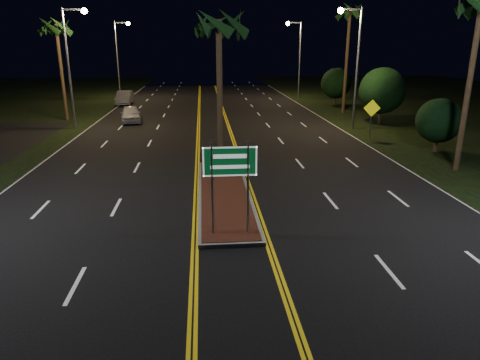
{
  "coord_description": "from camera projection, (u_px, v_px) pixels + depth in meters",
  "views": [
    {
      "loc": [
        -0.85,
        -10.77,
        6.37
      ],
      "look_at": [
        0.37,
        3.26,
        1.9
      ],
      "focal_mm": 32.0,
      "sensor_mm": 36.0,
      "label": 1
    }
  ],
  "objects": [
    {
      "name": "palm_right_far",
      "position": [
        350.0,
        13.0,
        39.01
      ],
      "size": [
        2.4,
        2.4,
        10.3
      ],
      "color": "#382819",
      "rests_on": "ground"
    },
    {
      "name": "shrub_mid",
      "position": [
        382.0,
        91.0,
        35.35
      ],
      "size": [
        3.78,
        3.78,
        4.62
      ],
      "color": "#382819",
      "rests_on": "ground"
    },
    {
      "name": "streetlight_right_far",
      "position": [
        297.0,
        51.0,
        51.28
      ],
      "size": [
        1.91,
        0.44,
        9.0
      ],
      "color": "gray",
      "rests_on": "ground"
    },
    {
      "name": "car_far",
      "position": [
        125.0,
        97.0,
        47.59
      ],
      "size": [
        2.36,
        5.2,
        1.71
      ],
      "primitive_type": "imported",
      "rotation": [
        0.0,
        0.0,
        0.03
      ],
      "color": "#9A9CA3",
      "rests_on": "ground"
    },
    {
      "name": "palm_left_far",
      "position": [
        56.0,
        27.0,
        35.41
      ],
      "size": [
        2.4,
        2.4,
        8.8
      ],
      "color": "#382819",
      "rests_on": "ground"
    },
    {
      "name": "median_island",
      "position": [
        224.0,
        194.0,
        18.85
      ],
      "size": [
        2.25,
        10.25,
        0.17
      ],
      "color": "gray",
      "rests_on": "ground"
    },
    {
      "name": "palm_median",
      "position": [
        219.0,
        24.0,
        20.0
      ],
      "size": [
        2.4,
        2.4,
        8.3
      ],
      "color": "#382819",
      "rests_on": "ground"
    },
    {
      "name": "car_near",
      "position": [
        131.0,
        113.0,
        36.62
      ],
      "size": [
        2.86,
        5.11,
        1.61
      ],
      "primitive_type": "imported",
      "rotation": [
        0.0,
        0.0,
        0.17
      ],
      "color": "silver",
      "rests_on": "ground"
    },
    {
      "name": "shrub_near",
      "position": [
        439.0,
        121.0,
        26.05
      ],
      "size": [
        2.7,
        2.7,
        3.3
      ],
      "color": "#382819",
      "rests_on": "ground"
    },
    {
      "name": "streetlight_left_far",
      "position": [
        120.0,
        51.0,
        51.42
      ],
      "size": [
        1.91,
        0.44,
        9.0
      ],
      "color": "gray",
      "rests_on": "ground"
    },
    {
      "name": "streetlight_left_mid",
      "position": [
        72.0,
        55.0,
        32.43
      ],
      "size": [
        1.91,
        0.44,
        9.0
      ],
      "color": "gray",
      "rests_on": "ground"
    },
    {
      "name": "ground",
      "position": [
        237.0,
        278.0,
        12.22
      ],
      "size": [
        120.0,
        120.0,
        0.0
      ],
      "primitive_type": "plane",
      "color": "black",
      "rests_on": "ground"
    },
    {
      "name": "shrub_far",
      "position": [
        336.0,
        83.0,
        46.85
      ],
      "size": [
        3.24,
        3.24,
        3.96
      ],
      "color": "#382819",
      "rests_on": "ground"
    },
    {
      "name": "warning_sign",
      "position": [
        371.0,
        113.0,
        29.58
      ],
      "size": [
        1.16,
        0.18,
        2.77
      ],
      "rotation": [
        0.0,
        0.0,
        -0.13
      ],
      "color": "gray",
      "rests_on": "ground"
    },
    {
      "name": "highway_sign",
      "position": [
        230.0,
        170.0,
        14.15
      ],
      "size": [
        1.8,
        0.08,
        3.2
      ],
      "color": "gray",
      "rests_on": "ground"
    },
    {
      "name": "streetlight_right_mid",
      "position": [
        353.0,
        55.0,
        32.28
      ],
      "size": [
        1.91,
        0.44,
        9.0
      ],
      "color": "gray",
      "rests_on": "ground"
    }
  ]
}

